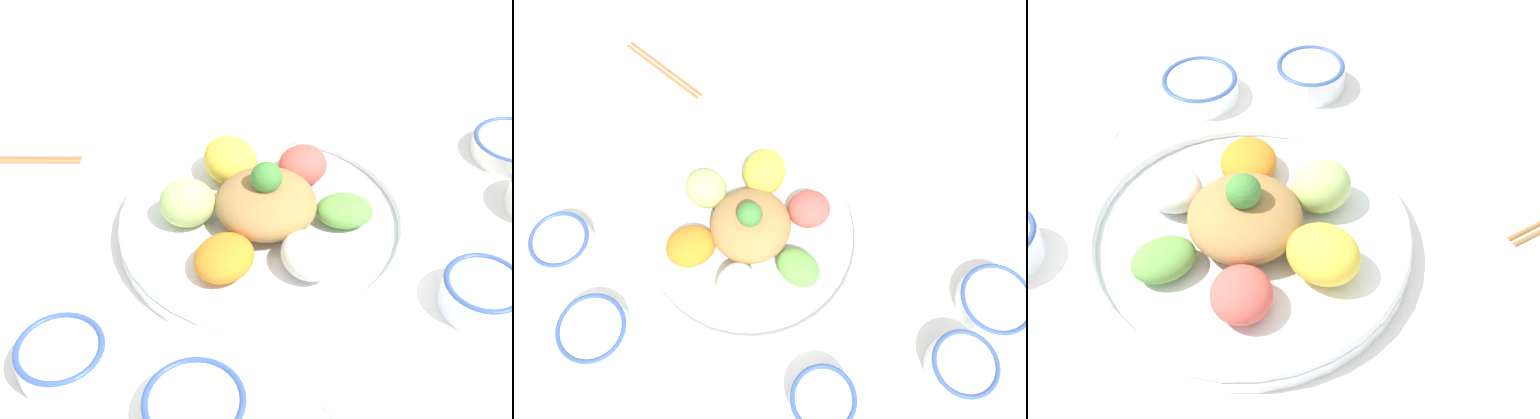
# 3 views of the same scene
# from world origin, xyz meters

# --- Properties ---
(ground_plane) EXTENTS (2.40, 2.40, 0.00)m
(ground_plane) POSITION_xyz_m (0.00, 0.00, 0.00)
(ground_plane) COLOR white
(salad_platter) EXTENTS (0.38, 0.38, 0.11)m
(salad_platter) POSITION_xyz_m (-0.01, -0.00, 0.03)
(salad_platter) COLOR white
(salad_platter) RESTS_ON ground_plane
(sauce_bowl_red) EXTENTS (0.11, 0.11, 0.03)m
(sauce_bowl_red) POSITION_xyz_m (-0.22, -0.20, 0.02)
(sauce_bowl_red) COLOR white
(sauce_bowl_red) RESTS_ON ground_plane
(sauce_bowl_dark) EXTENTS (0.11, 0.11, 0.03)m
(sauce_bowl_dark) POSITION_xyz_m (0.39, -0.06, 0.02)
(sauce_bowl_dark) COLOR white
(sauce_bowl_dark) RESTS_ON ground_plane
(rice_bowl_plain) EXTENTS (0.10, 0.10, 0.04)m
(rice_bowl_plain) POSITION_xyz_m (0.14, -0.25, 0.02)
(rice_bowl_plain) COLOR white
(rice_bowl_plain) RESTS_ON ground_plane
(sauce_bowl_far) EXTENTS (0.10, 0.10, 0.04)m
(sauce_bowl_far) POSITION_xyz_m (-0.31, -0.07, 0.02)
(sauce_bowl_far) COLOR white
(sauce_bowl_far) RESTS_ON ground_plane
(chopsticks_pair_near) EXTENTS (0.18, 0.12, 0.01)m
(chopsticks_pair_near) POSITION_xyz_m (-0.24, 0.32, 0.00)
(chopsticks_pair_near) COLOR #9E6B3D
(chopsticks_pair_near) RESTS_ON ground_plane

